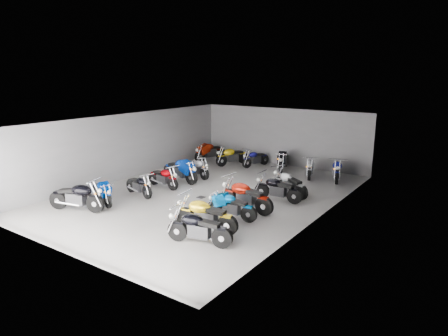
{
  "coord_description": "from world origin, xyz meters",
  "views": [
    {
      "loc": [
        9.95,
        -13.18,
        5.14
      ],
      "look_at": [
        0.14,
        1.0,
        1.0
      ],
      "focal_mm": 32.0,
      "sensor_mm": 36.0,
      "label": 1
    }
  ],
  "objects_px": {
    "motorcycle_left_a": "(77,197)",
    "motorcycle_left_f": "(197,168)",
    "motorcycle_left_d": "(163,177)",
    "motorcycle_back_e": "(310,167)",
    "motorcycle_right_e": "(277,189)",
    "motorcycle_back_c": "(255,158)",
    "drain_grate": "(201,197)",
    "motorcycle_back_a": "(210,152)",
    "motorcycle_right_d": "(245,197)",
    "motorcycle_left_e": "(180,170)",
    "motorcycle_back_f": "(337,170)",
    "motorcycle_right_f": "(289,184)",
    "motorcycle_right_a": "(198,228)",
    "motorcycle_right_b": "(205,215)",
    "motorcycle_back_d": "(283,160)",
    "motorcycle_left_c": "(139,185)",
    "motorcycle_left_b": "(102,192)",
    "motorcycle_right_c": "(231,206)",
    "motorcycle_back_b": "(232,156)"
  },
  "relations": [
    {
      "from": "drain_grate",
      "to": "motorcycle_back_d",
      "type": "height_order",
      "value": "motorcycle_back_d"
    },
    {
      "from": "motorcycle_right_e",
      "to": "motorcycle_back_c",
      "type": "xyz_separation_m",
      "value": [
        -3.85,
        4.81,
        -0.03
      ]
    },
    {
      "from": "drain_grate",
      "to": "motorcycle_back_e",
      "type": "height_order",
      "value": "motorcycle_back_e"
    },
    {
      "from": "motorcycle_left_c",
      "to": "motorcycle_left_b",
      "type": "bearing_deg",
      "value": -2.96
    },
    {
      "from": "drain_grate",
      "to": "motorcycle_right_a",
      "type": "relative_size",
      "value": 0.15
    },
    {
      "from": "drain_grate",
      "to": "motorcycle_back_e",
      "type": "bearing_deg",
      "value": 67.25
    },
    {
      "from": "motorcycle_left_e",
      "to": "motorcycle_right_b",
      "type": "height_order",
      "value": "motorcycle_left_e"
    },
    {
      "from": "motorcycle_right_e",
      "to": "motorcycle_left_a",
      "type": "bearing_deg",
      "value": 130.8
    },
    {
      "from": "motorcycle_right_b",
      "to": "motorcycle_right_e",
      "type": "relative_size",
      "value": 1.09
    },
    {
      "from": "motorcycle_left_a",
      "to": "motorcycle_back_f",
      "type": "xyz_separation_m",
      "value": [
        6.59,
        9.93,
        -0.02
      ]
    },
    {
      "from": "motorcycle_left_a",
      "to": "motorcycle_left_c",
      "type": "bearing_deg",
      "value": 150.2
    },
    {
      "from": "motorcycle_left_d",
      "to": "motorcycle_right_f",
      "type": "distance_m",
      "value": 5.67
    },
    {
      "from": "drain_grate",
      "to": "motorcycle_left_f",
      "type": "bearing_deg",
      "value": 131.59
    },
    {
      "from": "drain_grate",
      "to": "motorcycle_back_a",
      "type": "relative_size",
      "value": 0.14
    },
    {
      "from": "motorcycle_back_e",
      "to": "motorcycle_back_f",
      "type": "distance_m",
      "value": 1.32
    },
    {
      "from": "motorcycle_left_c",
      "to": "motorcycle_right_a",
      "type": "distance_m",
      "value": 5.74
    },
    {
      "from": "motorcycle_right_a",
      "to": "motorcycle_back_d",
      "type": "relative_size",
      "value": 0.96
    },
    {
      "from": "motorcycle_left_e",
      "to": "motorcycle_back_f",
      "type": "distance_m",
      "value": 7.6
    },
    {
      "from": "motorcycle_right_e",
      "to": "motorcycle_back_c",
      "type": "bearing_deg",
      "value": 35.79
    },
    {
      "from": "drain_grate",
      "to": "motorcycle_back_c",
      "type": "xyz_separation_m",
      "value": [
        -1.0,
        6.24,
        0.46
      ]
    },
    {
      "from": "drain_grate",
      "to": "motorcycle_right_c",
      "type": "relative_size",
      "value": 0.16
    },
    {
      "from": "motorcycle_right_d",
      "to": "motorcycle_back_f",
      "type": "relative_size",
      "value": 1.1
    },
    {
      "from": "motorcycle_left_a",
      "to": "motorcycle_left_f",
      "type": "bearing_deg",
      "value": 155.23
    },
    {
      "from": "motorcycle_back_b",
      "to": "motorcycle_back_d",
      "type": "bearing_deg",
      "value": -146.1
    },
    {
      "from": "motorcycle_right_b",
      "to": "motorcycle_back_f",
      "type": "height_order",
      "value": "motorcycle_right_b"
    },
    {
      "from": "motorcycle_right_f",
      "to": "motorcycle_right_a",
      "type": "bearing_deg",
      "value": -158.29
    },
    {
      "from": "motorcycle_back_c",
      "to": "motorcycle_back_f",
      "type": "bearing_deg",
      "value": -167.64
    },
    {
      "from": "motorcycle_right_d",
      "to": "motorcycle_back_e",
      "type": "bearing_deg",
      "value": 3.28
    },
    {
      "from": "motorcycle_left_d",
      "to": "motorcycle_back_f",
      "type": "bearing_deg",
      "value": 141.98
    },
    {
      "from": "motorcycle_right_e",
      "to": "motorcycle_back_f",
      "type": "distance_m",
      "value": 4.6
    },
    {
      "from": "motorcycle_right_b",
      "to": "motorcycle_left_f",
      "type": "bearing_deg",
      "value": 32.31
    },
    {
      "from": "motorcycle_left_b",
      "to": "motorcycle_left_c",
      "type": "xyz_separation_m",
      "value": [
        0.44,
        1.59,
        -0.03
      ]
    },
    {
      "from": "motorcycle_left_d",
      "to": "motorcycle_back_e",
      "type": "distance_m",
      "value": 7.36
    },
    {
      "from": "motorcycle_left_a",
      "to": "motorcycle_back_c",
      "type": "relative_size",
      "value": 1.18
    },
    {
      "from": "motorcycle_right_c",
      "to": "motorcycle_back_f",
      "type": "bearing_deg",
      "value": -15.79
    },
    {
      "from": "motorcycle_left_f",
      "to": "motorcycle_back_e",
      "type": "relative_size",
      "value": 0.98
    },
    {
      "from": "motorcycle_right_e",
      "to": "motorcycle_left_c",
      "type": "bearing_deg",
      "value": 114.78
    },
    {
      "from": "motorcycle_right_f",
      "to": "motorcycle_back_f",
      "type": "relative_size",
      "value": 0.94
    },
    {
      "from": "motorcycle_left_f",
      "to": "motorcycle_right_e",
      "type": "distance_m",
      "value": 5.2
    },
    {
      "from": "motorcycle_left_f",
      "to": "motorcycle_back_d",
      "type": "distance_m",
      "value": 4.81
    },
    {
      "from": "motorcycle_back_c",
      "to": "motorcycle_left_b",
      "type": "bearing_deg",
      "value": 94.93
    },
    {
      "from": "motorcycle_left_b",
      "to": "motorcycle_left_c",
      "type": "height_order",
      "value": "motorcycle_left_b"
    },
    {
      "from": "motorcycle_right_d",
      "to": "motorcycle_left_a",
      "type": "bearing_deg",
      "value": 128.33
    },
    {
      "from": "motorcycle_left_d",
      "to": "motorcycle_right_d",
      "type": "bearing_deg",
      "value": 92.04
    },
    {
      "from": "motorcycle_left_a",
      "to": "motorcycle_left_d",
      "type": "height_order",
      "value": "motorcycle_left_a"
    },
    {
      "from": "motorcycle_right_f",
      "to": "motorcycle_back_c",
      "type": "height_order",
      "value": "motorcycle_right_f"
    },
    {
      "from": "motorcycle_left_f",
      "to": "motorcycle_right_d",
      "type": "height_order",
      "value": "motorcycle_right_d"
    },
    {
      "from": "motorcycle_right_c",
      "to": "motorcycle_right_e",
      "type": "relative_size",
      "value": 0.95
    },
    {
      "from": "drain_grate",
      "to": "motorcycle_right_c",
      "type": "bearing_deg",
      "value": -29.66
    },
    {
      "from": "motorcycle_right_c",
      "to": "motorcycle_right_d",
      "type": "height_order",
      "value": "motorcycle_right_d"
    }
  ]
}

